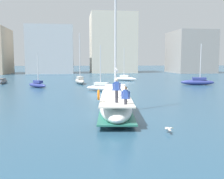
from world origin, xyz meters
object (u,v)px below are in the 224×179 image
object	(u,v)px
seagull	(168,128)
moored_cutter_left	(198,82)
moored_sloop_far	(37,84)
main_sailboat	(116,104)
moored_catamaran	(125,78)
moored_ketch_distant	(80,80)
moored_sloop_near	(103,87)

from	to	relation	value
seagull	moored_cutter_left	bearing A→B (deg)	61.27
moored_sloop_far	moored_cutter_left	xyz separation A→B (m)	(26.87, 0.56, 0.10)
main_sailboat	seagull	distance (m)	5.77
moored_catamaran	moored_cutter_left	world-z (taller)	moored_cutter_left
main_sailboat	moored_ketch_distant	xyz separation A→B (m)	(-2.25, 28.67, -0.29)
moored_sloop_near	moored_catamaran	distance (m)	19.39
moored_catamaran	moored_cutter_left	distance (m)	15.46
moored_sloop_far	moored_cutter_left	world-z (taller)	moored_cutter_left
moored_sloop_near	moored_sloop_far	size ratio (longest dim) A/B	1.14
moored_sloop_far	moored_ketch_distant	distance (m)	9.01
moored_sloop_near	moored_catamaran	size ratio (longest dim) A/B	0.93
moored_catamaran	seagull	size ratio (longest dim) A/B	7.51
moored_sloop_far	moored_cutter_left	distance (m)	26.87
main_sailboat	seagull	size ratio (longest dim) A/B	13.34
moored_catamaran	seagull	world-z (taller)	moored_catamaran
main_sailboat	moored_sloop_near	xyz separation A→B (m)	(0.71, 16.31, -0.38)
moored_ketch_distant	seagull	xyz separation A→B (m)	(4.54, -33.92, -0.35)
moored_sloop_far	moored_catamaran	xyz separation A→B (m)	(16.32, 11.87, 0.05)
moored_catamaran	moored_cutter_left	bearing A→B (deg)	-46.99
moored_sloop_near	moored_cutter_left	xyz separation A→B (m)	(17.19, 6.92, 0.06)
moored_sloop_far	moored_ketch_distant	xyz separation A→B (m)	(6.71, 6.01, 0.14)
moored_sloop_far	moored_catamaran	size ratio (longest dim) A/B	0.81
moored_sloop_near	moored_ketch_distant	size ratio (longest dim) A/B	0.69
moored_sloop_far	moored_sloop_near	bearing A→B (deg)	-33.29
moored_sloop_near	moored_ketch_distant	world-z (taller)	moored_ketch_distant
moored_cutter_left	main_sailboat	bearing A→B (deg)	-127.63
moored_catamaran	moored_cutter_left	xyz separation A→B (m)	(10.54, -11.30, 0.05)
moored_cutter_left	seagull	size ratio (longest dim) A/B	7.82
moored_catamaran	seagull	xyz separation A→B (m)	(-5.07, -39.78, -0.26)
seagull	moored_catamaran	bearing A→B (deg)	82.74
main_sailboat	moored_sloop_far	distance (m)	24.37
moored_sloop_near	seagull	world-z (taller)	moored_sloop_near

